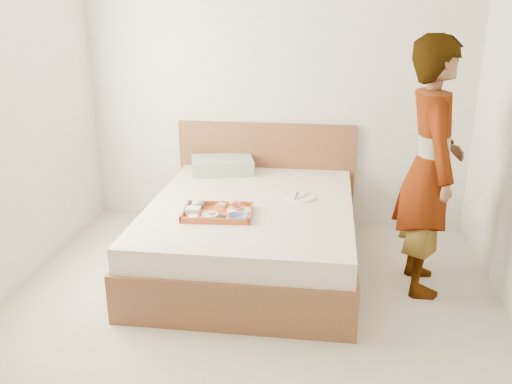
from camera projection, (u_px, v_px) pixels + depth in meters
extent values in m
cube|color=beige|center=(242.00, 335.00, 3.43)|extent=(3.50, 4.00, 0.01)
cube|color=silver|center=(276.00, 84.00, 4.88)|extent=(3.50, 0.01, 2.60)
cube|color=silver|center=(84.00, 349.00, 1.13)|extent=(3.50, 0.01, 2.60)
cube|color=brown|center=(251.00, 233.00, 4.29)|extent=(1.65, 2.00, 0.53)
cube|color=brown|center=(266.00, 173.00, 5.13)|extent=(1.65, 0.06, 0.95)
cube|color=#96B798|center=(222.00, 165.00, 4.93)|extent=(0.63, 0.50, 0.13)
cube|color=#AD4218|center=(218.00, 212.00, 3.94)|extent=(0.52, 0.40, 0.05)
cylinder|color=white|center=(239.00, 210.00, 3.98)|extent=(0.18, 0.18, 0.01)
imported|color=navy|center=(238.00, 217.00, 3.82)|extent=(0.15, 0.15, 0.03)
cylinder|color=black|center=(221.00, 218.00, 3.81)|extent=(0.08, 0.08, 0.03)
cylinder|color=white|center=(210.00, 214.00, 3.91)|extent=(0.13, 0.13, 0.01)
cylinder|color=orange|center=(222.00, 207.00, 4.04)|extent=(0.13, 0.13, 0.01)
imported|color=navy|center=(197.00, 205.00, 4.05)|extent=(0.12, 0.12, 0.03)
cube|color=silver|center=(193.00, 211.00, 3.93)|extent=(0.11, 0.09, 0.05)
cylinder|color=white|center=(193.00, 217.00, 3.83)|extent=(0.08, 0.08, 0.03)
cylinder|color=white|center=(300.00, 197.00, 4.30)|extent=(0.32, 0.32, 0.01)
imported|color=white|center=(430.00, 168.00, 3.76)|extent=(0.46, 0.68, 1.81)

